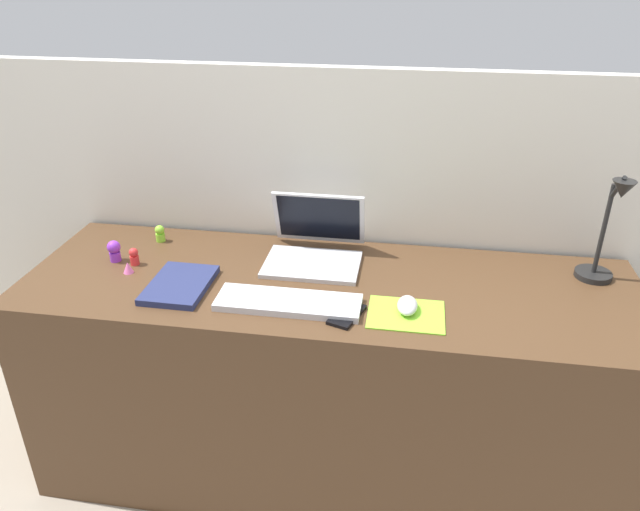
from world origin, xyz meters
The scene contains 14 objects.
ground_plane centered at (0.00, 0.00, 0.00)m, with size 6.00×6.00×0.00m, color gray.
back_wall centered at (0.00, 0.34, 0.66)m, with size 3.07×0.05×1.32m, color silver.
desk centered at (0.00, 0.00, 0.37)m, with size 1.87×0.60×0.74m, color #4C331E.
laptop centered at (-0.07, 0.16, 0.79)m, with size 0.30×0.28×0.20m.
keyboard centered at (-0.09, -0.15, 0.75)m, with size 0.41×0.13×0.02m, color silver.
mousepad centered at (0.24, -0.14, 0.74)m, with size 0.21×0.17×0.00m, color #8CDB33.
mouse centered at (0.24, -0.13, 0.76)m, with size 0.06×0.10×0.03m, color silver.
cell_phone centered at (0.08, -0.18, 0.74)m, with size 0.06×0.13×0.01m, color black.
desk_lamp centered at (0.80, 0.13, 0.90)m, with size 0.11×0.16×0.35m.
notebook_pad centered at (-0.43, -0.10, 0.75)m, with size 0.17×0.24×0.02m, color navy.
toy_figurine_lime centered at (-0.62, 0.19, 0.77)m, with size 0.03×0.03×0.06m.
toy_figurine_purple centered at (-0.70, 0.03, 0.78)m, with size 0.04×0.04×0.07m.
toy_figurine_red centered at (-0.63, 0.02, 0.77)m, with size 0.03×0.03×0.06m.
toy_figurine_pink centered at (-0.63, -0.04, 0.76)m, with size 0.03×0.03×0.04m, color pink.
Camera 1 is at (0.23, -1.57, 1.64)m, focal length 33.80 mm.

